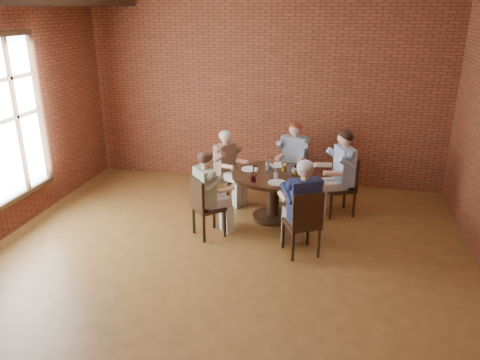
% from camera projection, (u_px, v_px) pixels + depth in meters
% --- Properties ---
extents(floor, '(7.00, 7.00, 0.00)m').
position_uv_depth(floor, '(216.00, 275.00, 5.81)').
color(floor, brown).
rests_on(floor, ground).
extents(wall_back, '(7.00, 0.00, 7.00)m').
position_uv_depth(wall_back, '(264.00, 91.00, 8.43)').
color(wall_back, brown).
rests_on(wall_back, ground).
extents(dining_table, '(1.28, 1.28, 0.75)m').
position_uv_depth(dining_table, '(273.00, 187.00, 7.19)').
color(dining_table, black).
rests_on(dining_table, floor).
extents(chair_a, '(0.58, 0.58, 0.96)m').
position_uv_depth(chair_a, '(345.00, 183.00, 7.39)').
color(chair_a, black).
rests_on(chair_a, floor).
extents(diner_a, '(0.83, 0.76, 1.37)m').
position_uv_depth(diner_a, '(340.00, 173.00, 7.32)').
color(diner_a, '#4875BD').
rests_on(diner_a, floor).
extents(chair_b, '(0.49, 0.49, 0.93)m').
position_uv_depth(chair_b, '(294.00, 167.00, 8.14)').
color(chair_b, black).
rests_on(chair_b, floor).
extents(diner_b, '(0.63, 0.72, 1.31)m').
position_uv_depth(diner_b, '(293.00, 160.00, 8.01)').
color(diner_b, '#8598AA').
rests_on(diner_b, floor).
extents(chair_c, '(0.52, 0.52, 0.89)m').
position_uv_depth(chair_c, '(224.00, 174.00, 7.86)').
color(chair_c, black).
rests_on(chair_c, floor).
extents(diner_c, '(0.74, 0.70, 1.25)m').
position_uv_depth(diner_c, '(227.00, 167.00, 7.77)').
color(diner_c, brown).
rests_on(diner_c, floor).
extents(chair_d, '(0.56, 0.56, 0.90)m').
position_uv_depth(chair_d, '(204.00, 205.00, 6.63)').
color(chair_d, black).
rests_on(chair_d, floor).
extents(diner_d, '(0.77, 0.77, 1.27)m').
position_uv_depth(diner_d, '(208.00, 195.00, 6.62)').
color(diner_d, gray).
rests_on(diner_d, floor).
extents(chair_e, '(0.57, 0.57, 0.93)m').
position_uv_depth(chair_e, '(304.00, 221.00, 6.10)').
color(chair_e, black).
rests_on(chair_e, floor).
extents(diner_e, '(0.76, 0.81, 1.33)m').
position_uv_depth(diner_e, '(302.00, 208.00, 6.12)').
color(diner_e, '#181F43').
rests_on(diner_e, floor).
extents(plate_a, '(0.26, 0.26, 0.01)m').
position_uv_depth(plate_a, '(300.00, 171.00, 7.21)').
color(plate_a, white).
rests_on(plate_a, dining_table).
extents(plate_b, '(0.26, 0.26, 0.01)m').
position_uv_depth(plate_b, '(278.00, 165.00, 7.48)').
color(plate_b, white).
rests_on(plate_b, dining_table).
extents(plate_c, '(0.26, 0.26, 0.01)m').
position_uv_depth(plate_c, '(250.00, 169.00, 7.28)').
color(plate_c, white).
rests_on(plate_c, dining_table).
extents(plate_d, '(0.26, 0.26, 0.01)m').
position_uv_depth(plate_d, '(277.00, 183.00, 6.73)').
color(plate_d, white).
rests_on(plate_d, dining_table).
extents(glass_a, '(0.07, 0.07, 0.14)m').
position_uv_depth(glass_a, '(295.00, 171.00, 7.02)').
color(glass_a, white).
rests_on(glass_a, dining_table).
extents(glass_b, '(0.07, 0.07, 0.14)m').
position_uv_depth(glass_b, '(284.00, 167.00, 7.19)').
color(glass_b, white).
rests_on(glass_b, dining_table).
extents(glass_c, '(0.07, 0.07, 0.14)m').
position_uv_depth(glass_c, '(271.00, 162.00, 7.42)').
color(glass_c, white).
rests_on(glass_c, dining_table).
extents(glass_d, '(0.07, 0.07, 0.14)m').
position_uv_depth(glass_d, '(268.00, 166.00, 7.24)').
color(glass_d, white).
rests_on(glass_d, dining_table).
extents(glass_e, '(0.07, 0.07, 0.14)m').
position_uv_depth(glass_e, '(255.00, 171.00, 7.01)').
color(glass_e, white).
rests_on(glass_e, dining_table).
extents(glass_f, '(0.07, 0.07, 0.14)m').
position_uv_depth(glass_f, '(253.00, 177.00, 6.76)').
color(glass_f, white).
rests_on(glass_f, dining_table).
extents(glass_g, '(0.07, 0.07, 0.14)m').
position_uv_depth(glass_g, '(276.00, 174.00, 6.89)').
color(glass_g, white).
rests_on(glass_g, dining_table).
extents(glass_h, '(0.07, 0.07, 0.14)m').
position_uv_depth(glass_h, '(297.00, 171.00, 7.01)').
color(glass_h, white).
rests_on(glass_h, dining_table).
extents(smartphone, '(0.10, 0.16, 0.01)m').
position_uv_depth(smartphone, '(298.00, 183.00, 6.70)').
color(smartphone, black).
rests_on(smartphone, dining_table).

